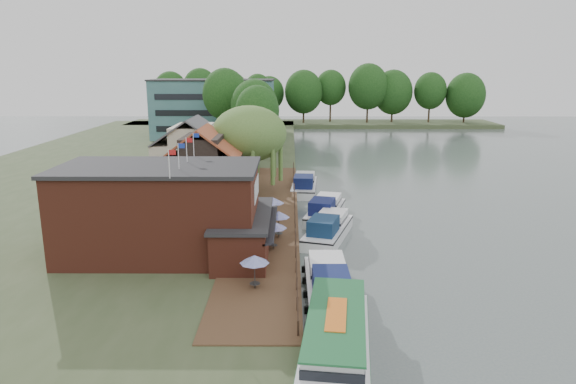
{
  "coord_description": "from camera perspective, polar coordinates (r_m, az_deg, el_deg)",
  "views": [
    {
      "loc": [
        -5.72,
        -39.79,
        15.58
      ],
      "look_at": [
        -6.0,
        12.0,
        3.0
      ],
      "focal_mm": 32.0,
      "sensor_mm": 36.0,
      "label": 1
    }
  ],
  "objects": [
    {
      "name": "land_bank",
      "position": [
        80.07,
        -17.36,
        2.17
      ],
      "size": [
        50.0,
        140.0,
        1.0
      ],
      "primitive_type": "cube",
      "color": "#384728",
      "rests_on": "ground"
    },
    {
      "name": "bank_tree_0",
      "position": [
        82.33,
        -3.41,
        7.63
      ],
      "size": [
        6.95,
        6.95,
        11.96
      ],
      "primitive_type": null,
      "color": "#143811",
      "rests_on": "land_bank"
    },
    {
      "name": "umbrella_1",
      "position": [
        41.87,
        -1.66,
        -4.86
      ],
      "size": [
        2.25,
        2.25,
        2.38
      ],
      "primitive_type": null,
      "color": "navy",
      "rests_on": "quay_deck"
    },
    {
      "name": "quay_rail",
      "position": [
        52.23,
        0.76,
        -1.99
      ],
      "size": [
        0.2,
        49.0,
        1.0
      ],
      "primitive_type": null,
      "color": "black",
      "rests_on": "land_bank"
    },
    {
      "name": "cruiser_3",
      "position": [
        65.67,
        1.83,
        1.06
      ],
      "size": [
        4.17,
        10.65,
        2.55
      ],
      "primitive_type": null,
      "rotation": [
        0.0,
        0.0,
        -0.08
      ],
      "color": "silver",
      "rests_on": "ground"
    },
    {
      "name": "umbrella_2",
      "position": [
        44.78,
        -1.06,
        -3.62
      ],
      "size": [
        1.94,
        1.94,
        2.38
      ],
      "primitive_type": null,
      "color": "#1B2395",
      "rests_on": "quay_deck"
    },
    {
      "name": "cruiser_1",
      "position": [
        48.02,
        4.49,
        -3.73
      ],
      "size": [
        6.29,
        10.93,
        2.54
      ],
      "primitive_type": null,
      "rotation": [
        0.0,
        0.0,
        -0.3
      ],
      "color": "white",
      "rests_on": "ground"
    },
    {
      "name": "bank_tree_5",
      "position": [
        134.38,
        -4.82,
        9.93
      ],
      "size": [
        6.51,
        6.51,
        11.96
      ],
      "primitive_type": null,
      "color": "#143811",
      "rests_on": "land_bank"
    },
    {
      "name": "umbrella_0",
      "position": [
        34.76,
        -3.72,
        -8.86
      ],
      "size": [
        1.99,
        1.99,
        2.38
      ],
      "primitive_type": null,
      "color": "#1C2C9B",
      "rests_on": "quay_deck"
    },
    {
      "name": "bank_tree_2",
      "position": [
        98.72,
        -6.96,
        9.32
      ],
      "size": [
        8.47,
        8.47,
        14.59
      ],
      "primitive_type": null,
      "color": "#143811",
      "rests_on": "land_bank"
    },
    {
      "name": "hotel_block",
      "position": [
        111.31,
        -8.2,
        9.17
      ],
      "size": [
        25.4,
        12.4,
        12.3
      ],
      "primitive_type": null,
      "color": "#38666B",
      "rests_on": "land_bank"
    },
    {
      "name": "quay_deck",
      "position": [
        51.92,
        -2.22,
        -2.61
      ],
      "size": [
        6.0,
        50.0,
        0.1
      ],
      "primitive_type": "cube",
      "color": "#47301E",
      "rests_on": "land_bank"
    },
    {
      "name": "swan",
      "position": [
        30.36,
        3.29,
        -16.76
      ],
      "size": [
        0.44,
        0.44,
        0.44
      ],
      "primitive_type": "sphere",
      "color": "white",
      "rests_on": "ground"
    },
    {
      "name": "cottage_c",
      "position": [
        73.98,
        -6.15,
        5.55
      ],
      "size": [
        7.6,
        7.6,
        8.5
      ],
      "primitive_type": null,
      "color": "black",
      "rests_on": "land_bank"
    },
    {
      "name": "cottage_a",
      "position": [
        55.55,
        -9.32,
        2.75
      ],
      "size": [
        8.6,
        7.6,
        8.5
      ],
      "primitive_type": null,
      "color": "black",
      "rests_on": "land_bank"
    },
    {
      "name": "bank_tree_4",
      "position": [
        126.98,
        -3.26,
        9.85
      ],
      "size": [
        6.84,
        6.84,
        12.44
      ],
      "primitive_type": null,
      "color": "#143811",
      "rests_on": "land_bank"
    },
    {
      "name": "cruiser_2",
      "position": [
        54.38,
        4.17,
        -1.66
      ],
      "size": [
        5.74,
        10.78,
        2.51
      ],
      "primitive_type": null,
      "rotation": [
        0.0,
        0.0,
        -0.25
      ],
      "color": "silver",
      "rests_on": "ground"
    },
    {
      "name": "cottage_b",
      "position": [
        65.78,
        -10.48,
        4.39
      ],
      "size": [
        9.6,
        8.6,
        8.5
      ],
      "primitive_type": null,
      "color": "beige",
      "rests_on": "land_bank"
    },
    {
      "name": "pub",
      "position": [
        41.14,
        -11.32,
        -2.02
      ],
      "size": [
        20.0,
        11.0,
        7.3
      ],
      "primitive_type": null,
      "color": "maroon",
      "rests_on": "land_bank"
    },
    {
      "name": "tour_boat",
      "position": [
        28.25,
        5.27,
        -16.44
      ],
      "size": [
        5.36,
        13.59,
        2.89
      ],
      "primitive_type": null,
      "rotation": [
        0.0,
        0.0,
        -0.13
      ],
      "color": "silver",
      "rests_on": "ground"
    },
    {
      "name": "bank_tree_3",
      "position": [
        117.91,
        -3.35,
        9.77
      ],
      "size": [
        6.24,
        6.24,
        13.31
      ],
      "primitive_type": null,
      "color": "#143811",
      "rests_on": "land_bank"
    },
    {
      "name": "umbrella_4",
      "position": [
        49.4,
        -1.66,
        -1.96
      ],
      "size": [
        2.13,
        2.13,
        2.38
      ],
      "primitive_type": null,
      "color": "navy",
      "rests_on": "quay_deck"
    },
    {
      "name": "cruiser_0",
      "position": [
        36.18,
        4.54,
        -9.63
      ],
      "size": [
        3.51,
        10.67,
        2.61
      ],
      "primitive_type": null,
      "rotation": [
        0.0,
        0.0,
        0.01
      ],
      "color": "white",
      "rests_on": "ground"
    },
    {
      "name": "bank_tree_1",
      "position": [
        90.89,
        -3.74,
        8.44
      ],
      "size": [
        8.28,
        8.28,
        12.73
      ],
      "primitive_type": null,
      "color": "#143811",
      "rests_on": "land_bank"
    },
    {
      "name": "ground",
      "position": [
        43.11,
        7.98,
        -7.67
      ],
      "size": [
        260.0,
        260.0,
        0.0
      ],
      "primitive_type": "plane",
      "color": "#4C5858",
      "rests_on": "ground"
    },
    {
      "name": "willow",
      "position": [
        59.72,
        -4.3,
        4.59
      ],
      "size": [
        8.6,
        8.6,
        10.43
      ],
      "primitive_type": null,
      "color": "#476B2D",
      "rests_on": "land_bank"
    },
    {
      "name": "umbrella_3",
      "position": [
        46.91,
        -2.49,
        -2.82
      ],
      "size": [
        2.01,
        2.01,
        2.38
      ],
      "primitive_type": null,
      "color": "navy",
      "rests_on": "quay_deck"
    }
  ]
}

